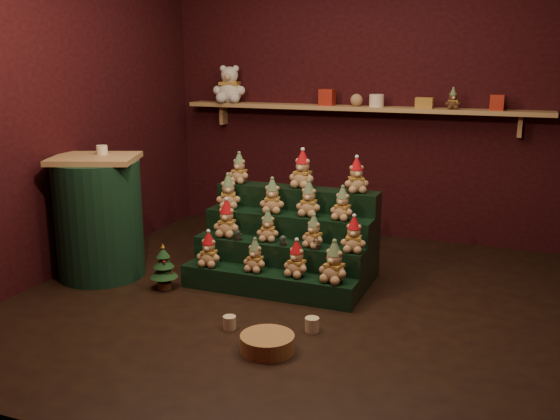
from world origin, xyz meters
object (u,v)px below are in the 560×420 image
at_px(wicker_basket, 267,343).
at_px(mini_christmas_tree, 164,267).
at_px(side_table, 99,218).
at_px(mug_left, 230,323).
at_px(snow_globe_a, 238,235).
at_px(mug_right, 312,325).
at_px(brown_bear, 453,99).
at_px(white_bear, 230,79).
at_px(snow_globe_b, 283,240).
at_px(riser_tier_front, 267,284).
at_px(snow_globe_c, 317,244).

bearing_deg(wicker_basket, mini_christmas_tree, 149.45).
relative_size(side_table, mug_left, 11.37).
distance_m(snow_globe_a, wicker_basket, 1.30).
bearing_deg(mug_right, snow_globe_a, 142.41).
distance_m(side_table, mug_right, 2.09).
xyz_separation_m(wicker_basket, brown_bear, (0.73, 2.67, 1.36)).
xyz_separation_m(wicker_basket, white_bear, (-1.54, 2.67, 1.51)).
bearing_deg(snow_globe_b, white_bear, 127.21).
bearing_deg(snow_globe_a, brown_bear, 48.94).
distance_m(riser_tier_front, brown_bear, 2.49).
distance_m(white_bear, brown_bear, 2.28).
xyz_separation_m(mug_left, mug_right, (0.53, 0.17, 0.00)).
bearing_deg(side_table, brown_bear, 15.39).
distance_m(riser_tier_front, side_table, 1.52).
xyz_separation_m(snow_globe_a, mug_right, (0.86, -0.66, -0.36)).
relative_size(riser_tier_front, snow_globe_b, 17.45).
bearing_deg(snow_globe_b, wicker_basket, -73.86).
height_order(snow_globe_a, mug_left, snow_globe_a).
bearing_deg(mini_christmas_tree, riser_tier_front, 12.91).
relative_size(side_table, mini_christmas_tree, 2.72).
bearing_deg(riser_tier_front, side_table, -175.94).
xyz_separation_m(snow_globe_c, mug_left, (-0.34, -0.83, -0.36)).
distance_m(snow_globe_c, side_table, 1.83).
bearing_deg(wicker_basket, side_table, 157.05).
height_order(snow_globe_a, wicker_basket, snow_globe_a).
distance_m(mug_right, white_bear, 3.24).
height_order(mini_christmas_tree, mug_left, mini_christmas_tree).
height_order(riser_tier_front, mug_right, riser_tier_front).
bearing_deg(snow_globe_b, mug_left, -94.45).
relative_size(mini_christmas_tree, white_bear, 0.78).
bearing_deg(riser_tier_front, mini_christmas_tree, -167.09).
bearing_deg(snow_globe_a, mug_right, -37.59).
relative_size(snow_globe_c, brown_bear, 0.47).
bearing_deg(snow_globe_c, mug_right, -73.78).
height_order(riser_tier_front, snow_globe_b, snow_globe_b).
height_order(snow_globe_c, mug_right, snow_globe_c).
xyz_separation_m(riser_tier_front, mug_left, (0.00, -0.67, -0.05)).
relative_size(snow_globe_c, mug_right, 0.94).
bearing_deg(mug_right, brown_bear, 76.19).
height_order(side_table, wicker_basket, side_table).
height_order(snow_globe_c, side_table, side_table).
xyz_separation_m(snow_globe_c, mini_christmas_tree, (-1.15, -0.35, -0.22)).
bearing_deg(brown_bear, mug_right, -120.64).
bearing_deg(mug_right, riser_tier_front, 136.82).
bearing_deg(white_bear, wicker_basket, -72.16).
height_order(mini_christmas_tree, wicker_basket, mini_christmas_tree).
height_order(riser_tier_front, mug_left, riser_tier_front).
distance_m(riser_tier_front, wicker_basket, 0.95).
bearing_deg(snow_globe_b, mini_christmas_tree, -158.49).
height_order(side_table, white_bear, white_bear).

